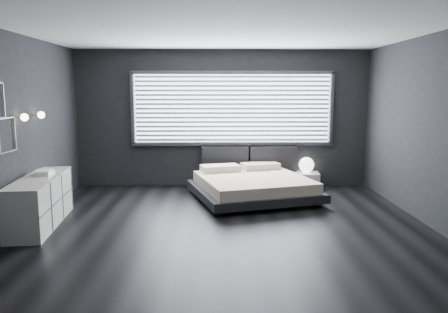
{
  "coord_description": "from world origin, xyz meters",
  "views": [
    {
      "loc": [
        -0.11,
        -6.27,
        1.99
      ],
      "look_at": [
        0.0,
        0.85,
        0.9
      ],
      "focal_mm": 35.0,
      "sensor_mm": 36.0,
      "label": 1
    }
  ],
  "objects": [
    {
      "name": "bed",
      "position": [
        0.54,
        1.59,
        0.25
      ],
      "size": [
        2.52,
        2.46,
        0.53
      ],
      "color": "black",
      "rests_on": "ground"
    },
    {
      "name": "sconce_far",
      "position": [
        -2.88,
        0.65,
        1.6
      ],
      "size": [
        0.18,
        0.11,
        0.11
      ],
      "color": "silver",
      "rests_on": "ground"
    },
    {
      "name": "orb_lamp",
      "position": [
        1.72,
        2.54,
        0.47
      ],
      "size": [
        0.31,
        0.31,
        0.31
      ],
      "primitive_type": "sphere",
      "color": "white",
      "rests_on": "nightstand"
    },
    {
      "name": "room",
      "position": [
        0.0,
        0.0,
        1.4
      ],
      "size": [
        6.04,
        6.0,
        2.8
      ],
      "color": "black",
      "rests_on": "ground"
    },
    {
      "name": "book_stack",
      "position": [
        -2.75,
        0.24,
        0.75
      ],
      "size": [
        0.28,
        0.36,
        0.07
      ],
      "color": "white",
      "rests_on": "dresser"
    },
    {
      "name": "nightstand",
      "position": [
        1.7,
        2.5,
        0.16
      ],
      "size": [
        0.57,
        0.49,
        0.31
      ],
      "primitive_type": "cube",
      "rotation": [
        0.0,
        0.0,
        -0.09
      ],
      "color": "white",
      "rests_on": "ground"
    },
    {
      "name": "headboard",
      "position": [
        0.55,
        2.64,
        0.57
      ],
      "size": [
        1.96,
        0.16,
        0.52
      ],
      "color": "black",
      "rests_on": "ground"
    },
    {
      "name": "dresser",
      "position": [
        -2.72,
        0.04,
        0.36
      ],
      "size": [
        0.67,
        1.84,
        0.72
      ],
      "color": "white",
      "rests_on": "ground"
    },
    {
      "name": "wall_art_lower",
      "position": [
        -2.98,
        -0.3,
        1.38
      ],
      "size": [
        0.01,
        0.48,
        0.48
      ],
      "color": "#47474C",
      "rests_on": "ground"
    },
    {
      "name": "sconce_near",
      "position": [
        -2.88,
        0.05,
        1.6
      ],
      "size": [
        0.18,
        0.11,
        0.11
      ],
      "color": "silver",
      "rests_on": "ground"
    },
    {
      "name": "window",
      "position": [
        0.2,
        2.7,
        1.61
      ],
      "size": [
        4.14,
        0.09,
        1.52
      ],
      "color": "white",
      "rests_on": "ground"
    }
  ]
}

